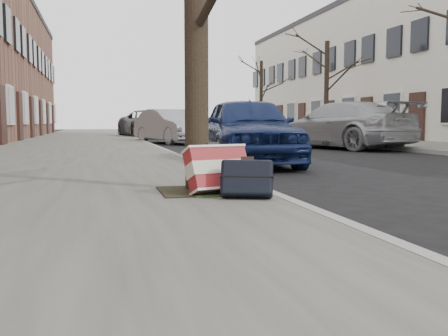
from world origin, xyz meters
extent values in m
plane|color=black|center=(0.00, 0.00, 0.00)|extent=(120.00, 120.00, 0.00)
cube|color=slate|center=(-3.70, 15.00, 0.06)|extent=(5.00, 70.00, 0.12)
cube|color=slate|center=(7.80, 15.00, 0.06)|extent=(4.00, 70.00, 0.12)
cube|color=black|center=(-2.00, 1.20, 0.13)|extent=(0.85, 0.85, 0.02)
cube|color=maroon|center=(-1.84, 0.97, 0.38)|extent=(0.74, 0.54, 0.51)
cube|color=black|center=(-1.64, 0.60, 0.32)|extent=(0.59, 0.46, 0.40)
imported|color=#121E49|center=(-0.06, 5.76, 0.71)|extent=(2.07, 4.31, 1.42)
imported|color=#999DA0|center=(-0.17, 16.17, 0.70)|extent=(2.76, 4.50, 1.40)
imported|color=#3B3C41|center=(-0.28, 23.92, 0.77)|extent=(3.35, 5.88, 1.55)
imported|color=#9DA0A4|center=(4.72, 10.95, 0.76)|extent=(3.67, 5.66, 1.52)
imported|color=maroon|center=(4.50, 18.34, 0.72)|extent=(2.11, 4.37, 1.44)
cylinder|color=black|center=(7.20, 17.18, 2.34)|extent=(0.22, 0.22, 4.44)
cylinder|color=black|center=(7.20, 26.63, 2.45)|extent=(0.21, 0.21, 4.66)
camera|label=1|loc=(-3.07, -4.09, 0.87)|focal=40.00mm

